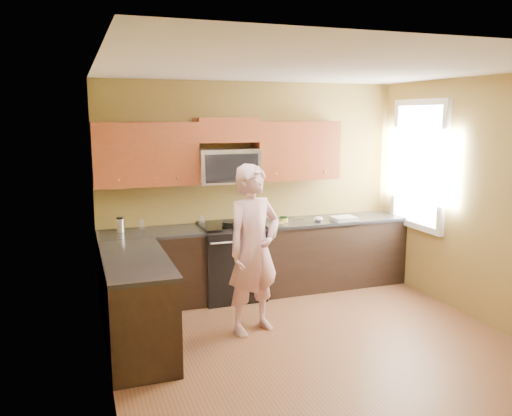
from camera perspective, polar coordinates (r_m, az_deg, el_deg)
name	(u,v)px	position (r m, az deg, el deg)	size (l,w,h in m)	color
floor	(318,346)	(5.41, 6.81, -14.83)	(4.00, 4.00, 0.00)	brown
ceiling	(324,68)	(4.93, 7.49, 14.97)	(4.00, 4.00, 0.00)	white
wall_back	(253,187)	(6.82, -0.37, 2.31)	(4.00, 4.00, 0.00)	brown
wall_front	(471,273)	(3.38, 22.52, -6.59)	(4.00, 4.00, 0.00)	brown
wall_left	(103,229)	(4.49, -16.39, -2.21)	(4.00, 4.00, 0.00)	brown
wall_right	(488,202)	(6.15, 24.07, 0.57)	(4.00, 4.00, 0.00)	brown
cabinet_back_run	(260,260)	(6.73, 0.48, -5.71)	(4.00, 0.60, 0.88)	black
cabinet_left_run	(136,305)	(5.34, -13.00, -10.27)	(0.60, 1.60, 0.88)	black
countertop_back	(261,225)	(6.61, 0.51, -1.90)	(4.00, 0.62, 0.04)	black
countertop_left	(135,259)	(5.20, -13.09, -5.50)	(0.62, 1.60, 0.04)	black
stove	(231,261)	(6.58, -2.74, -5.79)	(0.76, 0.65, 0.95)	black
microwave	(228,183)	(6.50, -3.13, 2.80)	(0.76, 0.40, 0.42)	silver
upper_cab_left	(147,186)	(6.33, -11.86, 2.40)	(1.22, 0.33, 0.75)	brown
upper_cab_right	(296,179)	(6.85, 4.36, 3.16)	(1.12, 0.33, 0.75)	brown
upper_cab_over_mw	(226,130)	(6.48, -3.28, 8.55)	(0.76, 0.33, 0.30)	brown
window	(419,165)	(7.01, 17.40, 4.53)	(0.06, 1.06, 1.66)	white
woman	(254,250)	(5.45, -0.25, -4.58)	(0.65, 0.43, 1.79)	#D96C82
frying_pan	(232,226)	(6.36, -2.61, -1.94)	(0.25, 0.44, 0.06)	black
butter_tub	(284,222)	(6.73, 3.05, -1.53)	(0.11, 0.11, 0.08)	gold
toast_slice	(279,223)	(6.64, 2.51, -1.61)	(0.11, 0.11, 0.01)	#B27F47
napkin_a	(241,225)	(6.40, -1.67, -1.85)	(0.11, 0.12, 0.06)	silver
napkin_b	(318,219)	(6.78, 6.84, -1.20)	(0.12, 0.13, 0.07)	silver
dish_towel	(344,219)	(6.90, 9.60, -1.15)	(0.30, 0.24, 0.05)	silver
travel_mug	(121,232)	(6.35, -14.62, -2.55)	(0.08, 0.08, 0.18)	silver
glass_a	(142,224)	(6.44, -12.38, -1.73)	(0.07, 0.07, 0.12)	silver
glass_c	(202,220)	(6.55, -5.94, -1.35)	(0.07, 0.07, 0.12)	silver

